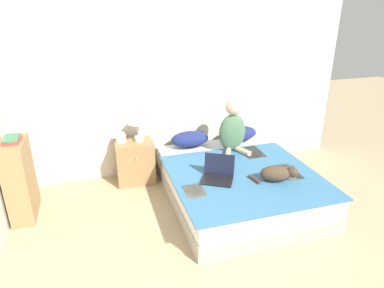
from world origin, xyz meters
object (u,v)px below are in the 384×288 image
(pillow_near, at_px, (190,139))
(cat_tabby, at_px, (277,173))
(bookshelf, at_px, (20,180))
(table_lamp, at_px, (138,118))
(pillow_far, at_px, (239,134))
(person_sitting, at_px, (233,129))
(bed, at_px, (237,184))
(book_stack_top, at_px, (12,139))
(nightstand, at_px, (135,162))
(laptop_open, at_px, (218,175))
(tissue_box, at_px, (121,137))

(pillow_near, distance_m, cat_tabby, 1.40)
(bookshelf, bearing_deg, pillow_near, 11.87)
(pillow_near, bearing_deg, bookshelf, -168.13)
(table_lamp, height_order, bookshelf, table_lamp)
(pillow_far, xyz_separation_m, person_sitting, (-0.24, -0.30, 0.20))
(bed, relative_size, pillow_far, 3.75)
(cat_tabby, xyz_separation_m, book_stack_top, (-2.75, 0.80, 0.42))
(cat_tabby, bearing_deg, nightstand, 158.01)
(pillow_near, xyz_separation_m, bookshelf, (-2.11, -0.44, -0.07))
(pillow_far, height_order, cat_tabby, pillow_far)
(bed, distance_m, cat_tabby, 0.59)
(pillow_near, xyz_separation_m, table_lamp, (-0.70, -0.02, 0.38))
(person_sitting, xyz_separation_m, cat_tabby, (0.15, -0.94, -0.21))
(pillow_far, xyz_separation_m, nightstand, (-1.51, -0.02, -0.23))
(person_sitting, relative_size, nightstand, 1.21)
(pillow_far, xyz_separation_m, bookshelf, (-2.85, -0.44, -0.07))
(person_sitting, xyz_separation_m, nightstand, (-1.28, 0.29, -0.43))
(laptop_open, bearing_deg, nightstand, 159.25)
(pillow_far, relative_size, bookshelf, 0.59)
(cat_tabby, xyz_separation_m, nightstand, (-1.43, 1.23, -0.22))
(book_stack_top, bearing_deg, pillow_near, 11.97)
(book_stack_top, bearing_deg, pillow_far, 8.91)
(book_stack_top, bearing_deg, nightstand, 17.94)
(laptop_open, bearing_deg, person_sitting, 86.33)
(laptop_open, height_order, table_lamp, table_lamp)
(laptop_open, height_order, bookshelf, bookshelf)
(book_stack_top, bearing_deg, bed, -8.81)
(pillow_near, bearing_deg, person_sitting, -31.28)
(book_stack_top, bearing_deg, cat_tabby, -16.14)
(tissue_box, height_order, bookshelf, bookshelf)
(person_sitting, xyz_separation_m, tissue_box, (-1.43, 0.34, -0.08))
(cat_tabby, bearing_deg, pillow_near, 136.42)
(pillow_near, xyz_separation_m, nightstand, (-0.78, -0.02, -0.23))
(pillow_far, xyz_separation_m, laptop_open, (-0.70, -1.01, -0.05))
(pillow_near, distance_m, bookshelf, 2.15)
(person_sitting, xyz_separation_m, book_stack_top, (-2.60, -0.14, 0.21))
(pillow_far, relative_size, person_sitting, 0.75)
(bed, xyz_separation_m, table_lamp, (-1.07, 0.81, 0.69))
(person_sitting, xyz_separation_m, bookshelf, (-2.61, -0.14, -0.27))
(person_sitting, bearing_deg, pillow_near, 148.72)
(bed, bearing_deg, book_stack_top, 171.19)
(tissue_box, bearing_deg, book_stack_top, -157.63)
(pillow_far, distance_m, laptop_open, 1.23)
(bed, distance_m, pillow_near, 0.96)
(cat_tabby, bearing_deg, laptop_open, 177.78)
(bed, height_order, pillow_far, pillow_far)
(bookshelf, bearing_deg, person_sitting, 3.02)
(pillow_near, height_order, tissue_box, tissue_box)
(bed, xyz_separation_m, person_sitting, (0.13, 0.52, 0.52))
(pillow_near, height_order, bookshelf, bookshelf)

